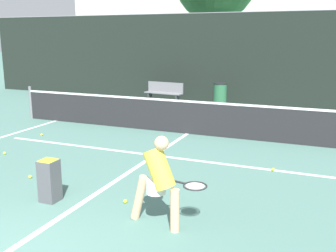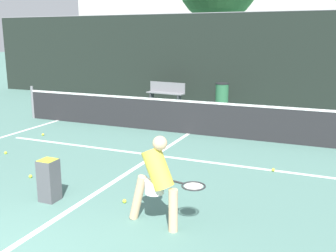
# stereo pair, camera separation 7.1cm
# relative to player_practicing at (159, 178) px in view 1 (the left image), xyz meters

# --- Properties ---
(court_service_line) EXTENTS (8.25, 0.10, 0.01)m
(court_service_line) POSITION_rel_player_practicing_xyz_m (-1.49, 3.10, -0.72)
(court_service_line) COLOR white
(court_service_line) RESTS_ON ground
(court_center_mark) EXTENTS (0.10, 7.10, 0.01)m
(court_center_mark) POSITION_rel_player_practicing_xyz_m (-1.49, 1.77, -0.72)
(court_center_mark) COLOR white
(court_center_mark) RESTS_ON ground
(net) EXTENTS (11.09, 0.09, 1.07)m
(net) POSITION_rel_player_practicing_xyz_m (-1.49, 5.32, -0.22)
(net) COLOR slate
(net) RESTS_ON ground
(fence_back) EXTENTS (24.00, 0.06, 3.59)m
(fence_back) POSITION_rel_player_practicing_xyz_m (-1.49, 10.75, 1.06)
(fence_back) COLOR black
(fence_back) RESTS_ON ground
(player_practicing) EXTENTS (1.20, 0.50, 1.35)m
(player_practicing) POSITION_rel_player_practicing_xyz_m (0.00, 0.00, 0.00)
(player_practicing) COLOR #DBAD84
(player_practicing) RESTS_ON ground
(tennis_ball_scattered_0) EXTENTS (0.07, 0.07, 0.07)m
(tennis_ball_scattered_0) POSITION_rel_player_practicing_xyz_m (-1.16, 2.83, -0.69)
(tennis_ball_scattered_0) COLOR #D1E033
(tennis_ball_scattered_0) RESTS_ON ground
(tennis_ball_scattered_1) EXTENTS (0.07, 0.07, 0.07)m
(tennis_ball_scattered_1) POSITION_rel_player_practicing_xyz_m (-3.08, 0.82, -0.69)
(tennis_ball_scattered_1) COLOR #D1E033
(tennis_ball_scattered_1) RESTS_ON ground
(tennis_ball_scattered_2) EXTENTS (0.07, 0.07, 0.07)m
(tennis_ball_scattered_2) POSITION_rel_player_practicing_xyz_m (-5.10, 3.54, -0.69)
(tennis_ball_scattered_2) COLOR #D1E033
(tennis_ball_scattered_2) RESTS_ON ground
(tennis_ball_scattered_3) EXTENTS (0.07, 0.07, 0.07)m
(tennis_ball_scattered_3) POSITION_rel_player_practicing_xyz_m (-0.84, 0.51, -0.69)
(tennis_ball_scattered_3) COLOR #D1E033
(tennis_ball_scattered_3) RESTS_ON ground
(tennis_ball_scattered_4) EXTENTS (0.07, 0.07, 0.07)m
(tennis_ball_scattered_4) POSITION_rel_player_practicing_xyz_m (1.18, 3.04, -0.69)
(tennis_ball_scattered_4) COLOR #D1E033
(tennis_ball_scattered_4) RESTS_ON ground
(tennis_ball_scattered_8) EXTENTS (0.07, 0.07, 0.07)m
(tennis_ball_scattered_8) POSITION_rel_player_practicing_xyz_m (-4.72, 1.82, -0.69)
(tennis_ball_scattered_8) COLOR #D1E033
(tennis_ball_scattered_8) RESTS_ON ground
(ball_hopper) EXTENTS (0.28, 0.28, 0.71)m
(ball_hopper) POSITION_rel_player_practicing_xyz_m (-2.03, 0.12, -0.36)
(ball_hopper) COLOR #4C4C51
(ball_hopper) RESTS_ON ground
(courtside_bench) EXTENTS (1.63, 0.55, 0.86)m
(courtside_bench) POSITION_rel_player_practicing_xyz_m (-4.07, 9.71, -0.26)
(courtside_bench) COLOR slate
(courtside_bench) RESTS_ON ground
(trash_bin) EXTENTS (0.51, 0.51, 0.95)m
(trash_bin) POSITION_rel_player_practicing_xyz_m (-1.75, 9.68, -0.25)
(trash_bin) COLOR #28603D
(trash_bin) RESTS_ON ground
(parked_car) EXTENTS (1.67, 4.29, 1.50)m
(parked_car) POSITION_rel_player_practicing_xyz_m (-4.66, 15.18, -0.09)
(parked_car) COLOR black
(parked_car) RESTS_ON ground
(building_far) EXTENTS (36.00, 2.40, 5.81)m
(building_far) POSITION_rel_player_practicing_xyz_m (-1.49, 26.86, 2.18)
(building_far) COLOR beige
(building_far) RESTS_ON ground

